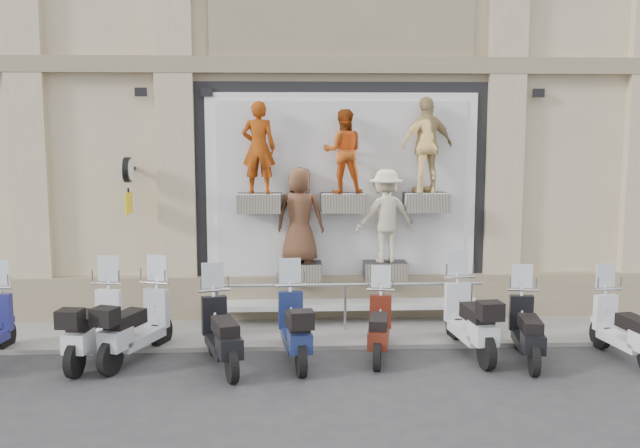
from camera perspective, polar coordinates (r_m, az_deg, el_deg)
The scene contains 14 objects.
ground at distance 11.18m, azimuth 2.86°, elevation -11.60°, with size 90.00×90.00×0.00m, color #323235.
sidewalk at distance 13.17m, azimuth 1.98°, elevation -8.44°, with size 16.00×2.20×0.08m, color gray.
building at distance 17.69m, azimuth 0.74°, elevation 15.15°, with size 14.00×8.60×12.00m, color beige, non-canonical shape.
shop_vitrine at distance 13.36m, azimuth 2.21°, elevation 2.06°, with size 5.60×0.85×4.30m.
guard_rail at distance 12.96m, azimuth 2.02°, elevation -6.75°, with size 5.06×0.10×0.93m, color #9EA0A5, non-canonical shape.
clock_sign_bracket at distance 13.32m, azimuth -15.10°, elevation 3.57°, with size 0.10×0.80×1.02m.
scooter_b at distance 11.86m, azimuth -17.67°, elevation -6.79°, with size 0.58×1.98×1.61m, color silver, non-canonical shape.
scooter_c at distance 11.75m, azimuth -14.50°, elevation -6.80°, with size 0.58×1.98×1.61m, color #A4A7B1, non-canonical shape.
scooter_d at distance 11.15m, azimuth -7.90°, elevation -7.55°, with size 0.56×1.91×1.55m, color black, non-canonical shape.
scooter_e at distance 11.33m, azimuth -2.01°, elevation -7.21°, with size 0.56×1.92×1.56m, color #16224E, non-canonical shape.
scooter_f at distance 11.59m, azimuth 4.76°, elevation -7.28°, with size 0.51×1.74×1.41m, color #4F180D, non-canonical shape.
scooter_g at distance 11.92m, azimuth 11.93°, elevation -6.42°, with size 0.59×2.03×1.65m, color silver, non-canonical shape.
scooter_h at distance 11.80m, azimuth 16.26°, elevation -7.15°, with size 0.53×1.81×1.47m, color black, non-canonical shape.
scooter_i at distance 12.37m, azimuth 23.25°, elevation -6.79°, with size 0.53×1.81×1.47m, color silver, non-canonical shape.
Camera 1 is at (-1.04, -10.51, 3.68)m, focal length 40.00 mm.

